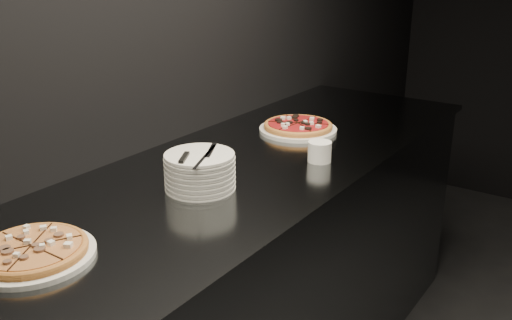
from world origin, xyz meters
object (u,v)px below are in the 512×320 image
Objects in this scene: pizza_mushroom at (32,251)px; plate_stack at (200,171)px; cutlery at (198,155)px; counter at (242,286)px; ramekin at (320,151)px; pizza_tomato at (298,127)px.

pizza_mushroom is 0.54m from plate_stack.
cutlery is (0.06, 0.52, 0.09)m from pizza_mushroom.
pizza_mushroom is at bearing -125.22° from cutlery.
pizza_mushroom reaches higher than counter.
plate_stack is 2.63× the size of ramekin.
ramekin is (0.18, 0.41, -0.02)m from plate_stack.
plate_stack is at bearing 88.72° from cutlery.
counter is at bearing 87.28° from pizza_mushroom.
pizza_mushroom is at bearing -103.53° from ramekin.
pizza_tomato is 0.66m from plate_stack.
plate_stack is (0.06, -0.66, 0.04)m from pizza_tomato.
cutlery reaches higher than plate_stack.
cutlery is 2.75× the size of ramekin.
pizza_tomato reaches higher than counter.
counter is 8.56× the size of pizza_mushroom.
pizza_tomato is at bearing 132.96° from ramekin.
plate_stack is at bearing 84.75° from pizza_mushroom.
pizza_tomato is 0.68m from cutlery.
pizza_tomato reaches higher than pizza_mushroom.
pizza_tomato is at bearing 95.46° from counter.
pizza_mushroom is at bearing -89.71° from pizza_tomato.
cutlery is at bearing 83.68° from pizza_mushroom.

